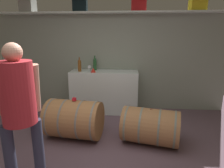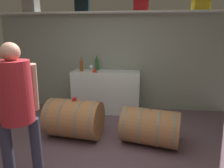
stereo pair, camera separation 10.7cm
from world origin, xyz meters
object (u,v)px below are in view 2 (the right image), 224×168
Objects in this scene: toolcase_red at (141,4)px; wine_bottle_amber at (81,65)px; wine_bottle_green at (97,64)px; wine_barrel_far at (150,127)px; wine_barrel_near at (74,118)px; winemaker_pouring at (16,103)px; tasting_cup at (74,99)px; toolcase_black at (82,6)px; work_cabinet at (106,91)px; red_funnel at (95,70)px; wine_glass at (91,67)px; toolcase_yellow at (201,4)px; toolcase_grey at (31,6)px.

wine_bottle_amber is at bearing -167.68° from toolcase_red.
wine_bottle_green reaches higher than wine_barrel_far.
wine_barrel_near is 0.59× the size of winemaker_pouring.
winemaker_pouring is (-1.34, -2.60, -1.33)m from toolcase_red.
wine_barrel_far is 13.63× the size of tasting_cup.
toolcase_black is 2.92m from wine_barrel_far.
toolcase_black is 1.95m from work_cabinet.
wine_bottle_amber is at bearing 166.32° from red_funnel.
winemaker_pouring is (-0.61, -2.42, 0.55)m from work_cabinet.
winemaker_pouring is at bearing -94.51° from wine_barrel_near.
wine_bottle_amber reaches higher than wine_glass.
wine_barrel_near is (-2.30, -1.40, -2.00)m from toolcase_yellow.
wine_barrel_far is at bearing -46.33° from wine_glass.
wine_glass is (-2.26, -0.20, -1.30)m from toolcase_yellow.
wine_barrel_near is (-0.14, -1.35, -0.76)m from wine_bottle_green.
wine_bottle_green is 2.01m from wine_barrel_far.
wine_bottle_amber is at bearing 151.74° from wine_barrel_far.
toolcase_black reaches higher than toolcase_yellow.
wine_bottle_green is 0.20× the size of winemaker_pouring.
wine_barrel_far is at bearing -48.01° from toolcase_black.
wine_bottle_green is (1.48, -0.05, -1.27)m from toolcase_grey.
wine_bottle_green is (0.31, -0.05, -1.25)m from toolcase_black.
toolcase_grey is at bearing 77.84° from winemaker_pouring.
work_cabinet is 4.56× the size of wine_bottle_green.
toolcase_grey is at bearing 177.92° from toolcase_black.
toolcase_grey is at bearing 167.89° from wine_bottle_amber.
toolcase_grey is 2.81m from wine_barrel_near.
red_funnel is 1.27m from wine_barrel_near.
work_cabinet is (0.53, -0.17, -1.87)m from toolcase_black.
toolcase_yellow is 0.30× the size of wine_barrel_far.
toolcase_grey is 0.30× the size of wine_barrel_far.
toolcase_red reaches higher than red_funnel.
wine_barrel_near is at bearing -85.42° from toolcase_black.
wine_barrel_far is 2.02m from winemaker_pouring.
wine_bottle_amber is (-1.26, -0.25, -1.27)m from toolcase_red.
toolcase_yellow is at bearing 8.70° from red_funnel.
wine_glass reaches higher than work_cabinet.
wine_glass is at bearing -175.34° from work_cabinet.
toolcase_grey is 2.56m from work_cabinet.
tasting_cup is at bearing -149.63° from toolcase_yellow.
work_cabinet is at bearing -19.95° from toolcase_black.
toolcase_yellow is 2.73m from wine_barrel_far.
wine_bottle_green is 2.99× the size of red_funnel.
toolcase_black reaches higher than wine_bottle_green.
wine_glass is (0.21, -0.20, -1.31)m from toolcase_black.
tasting_cup reaches higher than wine_barrel_far.
toolcase_red is 1.81m from wine_bottle_amber.
wine_glass is 1.24× the size of red_funnel.
tasting_cup is at bearing -41.90° from toolcase_grey.
winemaker_pouring reaches higher than wine_glass.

